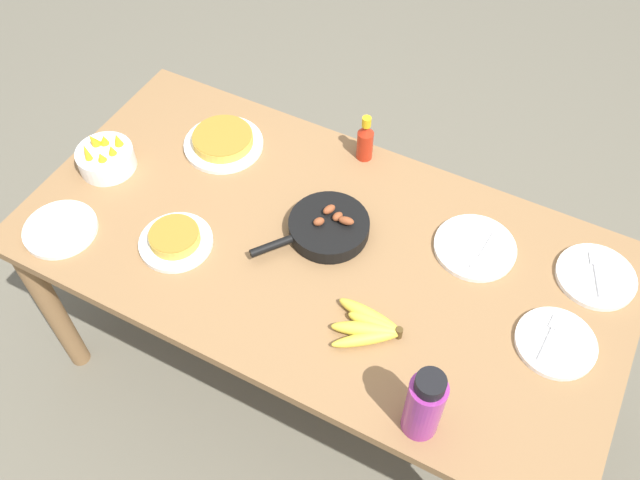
{
  "coord_description": "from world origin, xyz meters",
  "views": [
    {
      "loc": [
        0.55,
        -1.05,
        2.33
      ],
      "look_at": [
        0.0,
        0.0,
        0.79
      ],
      "focal_mm": 38.0,
      "sensor_mm": 36.0,
      "label": 1
    }
  ],
  "objects_px": {
    "empty_plate_far_left": "(475,247)",
    "hot_sauce_bottle": "(365,140)",
    "frittata_plate_side": "(223,141)",
    "frittata_plate_center": "(175,239)",
    "empty_plate_far_right": "(60,229)",
    "skillet": "(327,227)",
    "banana_bunch": "(370,326)",
    "empty_plate_mid_edge": "(555,344)",
    "fruit_bowl_mango": "(106,157)",
    "empty_plate_near_front": "(596,276)",
    "water_bottle": "(424,405)"
  },
  "relations": [
    {
      "from": "empty_plate_far_left",
      "to": "hot_sauce_bottle",
      "type": "xyz_separation_m",
      "value": [
        -0.45,
        0.19,
        0.06
      ]
    },
    {
      "from": "frittata_plate_side",
      "to": "hot_sauce_bottle",
      "type": "bearing_deg",
      "value": 21.71
    },
    {
      "from": "frittata_plate_center",
      "to": "empty_plate_far_right",
      "type": "distance_m",
      "value": 0.35
    },
    {
      "from": "skillet",
      "to": "hot_sauce_bottle",
      "type": "relative_size",
      "value": 1.94
    },
    {
      "from": "banana_bunch",
      "to": "hot_sauce_bottle",
      "type": "relative_size",
      "value": 1.23
    },
    {
      "from": "empty_plate_mid_edge",
      "to": "fruit_bowl_mango",
      "type": "xyz_separation_m",
      "value": [
        -1.44,
        -0.03,
        0.03
      ]
    },
    {
      "from": "skillet",
      "to": "frittata_plate_center",
      "type": "relative_size",
      "value": 1.5
    },
    {
      "from": "banana_bunch",
      "to": "skillet",
      "type": "bearing_deg",
      "value": 136.15
    },
    {
      "from": "empty_plate_near_front",
      "to": "empty_plate_mid_edge",
      "type": "xyz_separation_m",
      "value": [
        -0.04,
        -0.26,
        0.0
      ]
    },
    {
      "from": "empty_plate_near_front",
      "to": "empty_plate_mid_edge",
      "type": "relative_size",
      "value": 1.05
    },
    {
      "from": "empty_plate_mid_edge",
      "to": "fruit_bowl_mango",
      "type": "relative_size",
      "value": 1.19
    },
    {
      "from": "empty_plate_near_front",
      "to": "water_bottle",
      "type": "distance_m",
      "value": 0.69
    },
    {
      "from": "frittata_plate_side",
      "to": "water_bottle",
      "type": "xyz_separation_m",
      "value": [
        0.93,
        -0.59,
        0.09
      ]
    },
    {
      "from": "empty_plate_near_front",
      "to": "empty_plate_far_right",
      "type": "bearing_deg",
      "value": -158.61
    },
    {
      "from": "frittata_plate_center",
      "to": "frittata_plate_side",
      "type": "xyz_separation_m",
      "value": [
        -0.1,
        0.41,
        0.0
      ]
    },
    {
      "from": "empty_plate_far_left",
      "to": "fruit_bowl_mango",
      "type": "bearing_deg",
      "value": -168.79
    },
    {
      "from": "banana_bunch",
      "to": "water_bottle",
      "type": "distance_m",
      "value": 0.3
    },
    {
      "from": "skillet",
      "to": "empty_plate_near_front",
      "type": "relative_size",
      "value": 1.45
    },
    {
      "from": "fruit_bowl_mango",
      "to": "hot_sauce_bottle",
      "type": "xyz_separation_m",
      "value": [
        0.71,
        0.42,
        0.03
      ]
    },
    {
      "from": "empty_plate_near_front",
      "to": "hot_sauce_bottle",
      "type": "bearing_deg",
      "value": 170.5
    },
    {
      "from": "empty_plate_far_left",
      "to": "empty_plate_mid_edge",
      "type": "distance_m",
      "value": 0.36
    },
    {
      "from": "empty_plate_far_left",
      "to": "hot_sauce_bottle",
      "type": "relative_size",
      "value": 1.43
    },
    {
      "from": "frittata_plate_center",
      "to": "fruit_bowl_mango",
      "type": "distance_m",
      "value": 0.4
    },
    {
      "from": "empty_plate_far_right",
      "to": "water_bottle",
      "type": "xyz_separation_m",
      "value": [
        1.17,
        -0.06,
        0.1
      ]
    },
    {
      "from": "skillet",
      "to": "frittata_plate_side",
      "type": "distance_m",
      "value": 0.5
    },
    {
      "from": "frittata_plate_side",
      "to": "empty_plate_far_right",
      "type": "xyz_separation_m",
      "value": [
        -0.23,
        -0.53,
        -0.01
      ]
    },
    {
      "from": "frittata_plate_center",
      "to": "fruit_bowl_mango",
      "type": "relative_size",
      "value": 1.2
    },
    {
      "from": "skillet",
      "to": "empty_plate_far_right",
      "type": "relative_size",
      "value": 1.48
    },
    {
      "from": "frittata_plate_center",
      "to": "empty_plate_far_left",
      "type": "height_order",
      "value": "frittata_plate_center"
    },
    {
      "from": "frittata_plate_side",
      "to": "empty_plate_mid_edge",
      "type": "xyz_separation_m",
      "value": [
        1.17,
        -0.22,
        -0.01
      ]
    },
    {
      "from": "skillet",
      "to": "fruit_bowl_mango",
      "type": "bearing_deg",
      "value": -46.81
    },
    {
      "from": "water_bottle",
      "to": "banana_bunch",
      "type": "bearing_deg",
      "value": 140.09
    },
    {
      "from": "empty_plate_far_right",
      "to": "frittata_plate_center",
      "type": "bearing_deg",
      "value": 19.87
    },
    {
      "from": "banana_bunch",
      "to": "hot_sauce_bottle",
      "type": "distance_m",
      "value": 0.65
    },
    {
      "from": "frittata_plate_side",
      "to": "empty_plate_far_left",
      "type": "distance_m",
      "value": 0.87
    },
    {
      "from": "empty_plate_far_right",
      "to": "hot_sauce_bottle",
      "type": "xyz_separation_m",
      "value": [
        0.66,
        0.7,
        0.06
      ]
    },
    {
      "from": "empty_plate_far_left",
      "to": "water_bottle",
      "type": "xyz_separation_m",
      "value": [
        0.06,
        -0.57,
        0.1
      ]
    },
    {
      "from": "banana_bunch",
      "to": "empty_plate_mid_edge",
      "type": "bearing_deg",
      "value": 22.18
    },
    {
      "from": "fruit_bowl_mango",
      "to": "water_bottle",
      "type": "relative_size",
      "value": 0.75
    },
    {
      "from": "frittata_plate_center",
      "to": "hot_sauce_bottle",
      "type": "bearing_deg",
      "value": 60.0
    },
    {
      "from": "frittata_plate_side",
      "to": "empty_plate_mid_edge",
      "type": "bearing_deg",
      "value": -10.82
    },
    {
      "from": "empty_plate_near_front",
      "to": "fruit_bowl_mango",
      "type": "bearing_deg",
      "value": -169.0
    },
    {
      "from": "banana_bunch",
      "to": "empty_plate_far_right",
      "type": "height_order",
      "value": "banana_bunch"
    },
    {
      "from": "frittata_plate_center",
      "to": "empty_plate_near_front",
      "type": "xyz_separation_m",
      "value": [
        1.11,
        0.45,
        -0.01
      ]
    },
    {
      "from": "empty_plate_far_right",
      "to": "hot_sauce_bottle",
      "type": "distance_m",
      "value": 0.96
    },
    {
      "from": "frittata_plate_side",
      "to": "empty_plate_far_left",
      "type": "xyz_separation_m",
      "value": [
        0.87,
        -0.02,
        -0.01
      ]
    },
    {
      "from": "skillet",
      "to": "water_bottle",
      "type": "height_order",
      "value": "water_bottle"
    },
    {
      "from": "water_bottle",
      "to": "empty_plate_near_front",
      "type": "bearing_deg",
      "value": 66.39
    },
    {
      "from": "fruit_bowl_mango",
      "to": "empty_plate_near_front",
      "type": "bearing_deg",
      "value": 11.0
    },
    {
      "from": "frittata_plate_center",
      "to": "frittata_plate_side",
      "type": "height_order",
      "value": "frittata_plate_center"
    }
  ]
}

